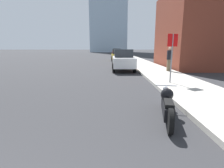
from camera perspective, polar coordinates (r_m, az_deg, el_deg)
The scene contains 10 objects.
sidewalk at distance 40.56m, azimuth 4.93°, elevation 9.13°, with size 2.82×240.00×0.15m.
brick_storefront at distance 20.32m, azimuth 31.72°, elevation 14.71°, with size 10.50×8.30×7.06m.
motorcycle at distance 4.97m, azimuth 17.49°, elevation -6.37°, with size 0.79×2.31×0.78m.
parked_car_white at distance 14.85m, azimuth 3.50°, elevation 7.89°, with size 1.85×4.45×1.76m.
parked_car_yellow at distance 26.18m, azimuth 1.67°, elevation 9.44°, with size 1.85×3.90×1.71m.
parked_car_silver at distance 38.48m, azimuth 1.54°, elevation 10.21°, with size 1.88×4.24×1.74m.
parked_car_red at distance 49.68m, azimuth 1.01°, elevation 10.46°, with size 1.97×4.10×1.57m.
parked_car_black at distance 60.54m, azimuth 0.98°, elevation 10.74°, with size 1.88×4.11×1.70m.
stop_sign at distance 9.22m, azimuth 18.93°, elevation 10.48°, with size 0.57×0.26×2.39m.
pedestrian at distance 13.91m, azimuth 18.13°, elevation 7.89°, with size 0.36×0.25×1.80m.
Camera 1 is at (1.83, -0.37, 1.88)m, focal length 28.00 mm.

